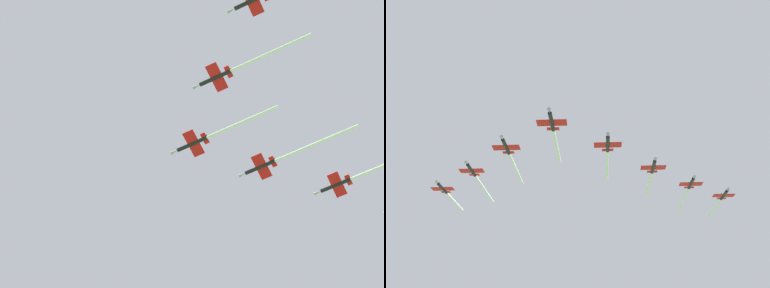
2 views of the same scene
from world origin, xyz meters
TOP-DOWN VIEW (x-y plane):
  - jet_lead at (2.06, -15.65)m, footprint 36.37×9.31m
  - jet_port_inner at (17.07, -33.79)m, footprint 38.38×9.31m
  - jet_starboard_inner at (20.84, -0.55)m, footprint 40.37×9.31m
  - jet_port_outer at (34.43, -52.14)m, footprint 37.89×9.31m
  - jet_starboard_outer at (42.58, 14.27)m, footprint 43.40×9.31m
  - jet_center_rear at (53.11, -70.62)m, footprint 44.42×9.31m
  - jet_port_trail at (58.87, 29.59)m, footprint 36.03×9.31m
  - jet_starboard_trail at (65.04, -88.48)m, footprint 39.82×9.31m

SIDE VIEW (x-z plane):
  - jet_port_outer at x=34.43m, z-range 208.93..211.58m
  - jet_starboard_inner at x=20.84m, z-range 208.93..211.58m
  - jet_port_trail at x=58.87m, z-range 208.94..211.59m
  - jet_lead at x=2.06m, z-range 209.01..211.66m
  - jet_center_rear at x=53.11m, z-range 209.08..211.73m
  - jet_port_inner at x=17.07m, z-range 209.09..211.74m
  - jet_starboard_outer at x=42.58m, z-range 209.09..211.74m
  - jet_starboard_trail at x=65.04m, z-range 209.48..212.13m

